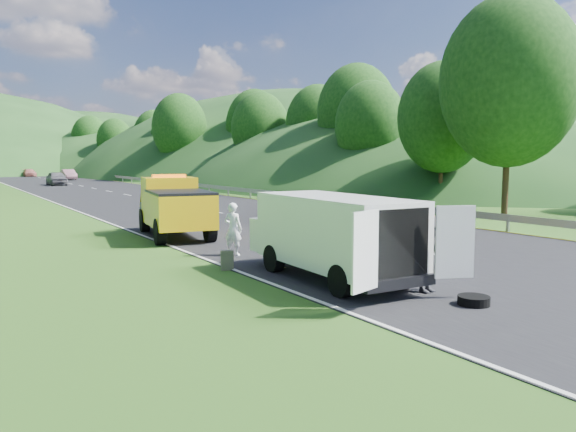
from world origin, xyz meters
TOP-DOWN VIEW (x-y plane):
  - ground at (0.00, 0.00)m, footprint 320.00×320.00m
  - road_surface at (3.00, 40.00)m, footprint 14.00×200.00m
  - guardrail at (10.30, 52.50)m, footprint 0.06×140.00m
  - tree_line_right at (23.00, 60.00)m, footprint 14.00×140.00m
  - hills_backdrop at (6.50, 134.70)m, footprint 201.00×288.60m
  - tow_truck at (-2.80, 7.36)m, footprint 3.16×6.22m
  - white_van at (-2.22, -2.73)m, footprint 3.49×6.47m
  - woman at (-2.82, 1.95)m, footprint 0.74×0.80m
  - child at (-2.61, -0.80)m, footprint 0.51×0.45m
  - worker at (-1.16, -5.21)m, footprint 1.25×0.77m
  - suitcase at (-4.04, -0.08)m, footprint 0.40×0.30m
  - spare_tire at (-1.16, -6.59)m, footprint 0.71×0.71m
  - passing_suv at (4.58, 8.49)m, footprint 2.93×5.52m
  - dist_car_a at (0.96, 55.27)m, footprint 1.90×4.71m
  - dist_car_b at (5.33, 70.97)m, footprint 1.59×4.56m
  - dist_car_c at (2.49, 88.55)m, footprint 1.80×4.43m
  - dist_car_d at (2.97, 108.04)m, footprint 1.90×4.71m

SIDE VIEW (x-z plane):
  - ground at x=0.00m, z-range 0.00..0.00m
  - guardrail at x=10.30m, z-range -0.76..0.76m
  - tree_line_right at x=23.00m, z-range -7.00..7.00m
  - hills_backdrop at x=6.50m, z-range -22.00..22.00m
  - woman at x=-2.82m, z-range -0.88..0.88m
  - child at x=-2.61m, z-range -0.44..0.44m
  - worker at x=-1.16m, z-range -0.94..0.94m
  - spare_tire at x=-1.16m, z-range -0.10..0.10m
  - passing_suv at x=4.58m, z-range -0.74..0.74m
  - dist_car_a at x=0.96m, z-range -0.80..0.80m
  - dist_car_b at x=5.33m, z-range -0.75..0.75m
  - dist_car_c at x=2.49m, z-range -0.64..0.64m
  - dist_car_d at x=2.97m, z-range -0.80..0.80m
  - road_surface at x=3.00m, z-range 0.00..0.02m
  - suitcase at x=-4.04m, z-range 0.00..0.58m
  - tow_truck at x=-2.80m, z-range -0.03..2.52m
  - white_van at x=-2.22m, z-range 0.15..2.41m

